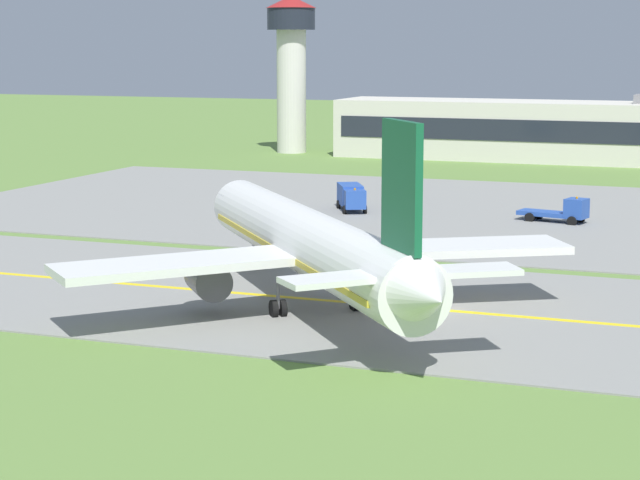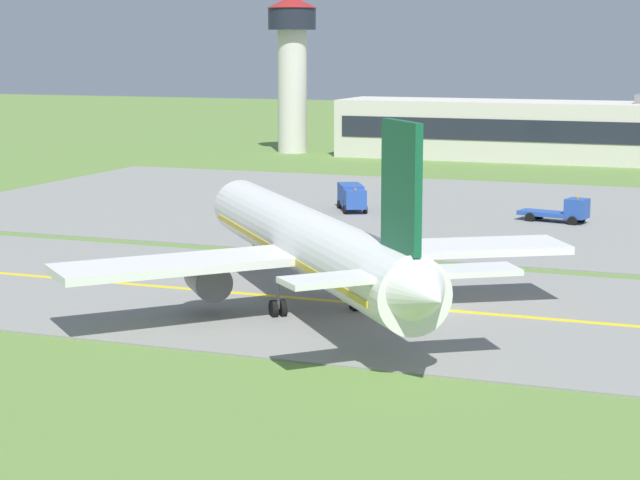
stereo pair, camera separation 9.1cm
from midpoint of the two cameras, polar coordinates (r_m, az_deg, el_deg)
The scene contains 9 objects.
ground_plane at distance 72.88m, azimuth 5.32°, elevation -3.46°, with size 500.00×500.00×0.00m, color olive.
taxiway_strip at distance 72.86m, azimuth 5.32°, elevation -3.42°, with size 240.00×28.00×0.10m, color gray.
taxiway_centreline at distance 72.85m, azimuth 5.32°, elevation -3.38°, with size 220.00×0.60×0.01m, color yellow.
airplane_lead at distance 72.11m, azimuth -0.41°, elevation -0.21°, with size 29.46×33.03×12.70m.
service_truck_baggage at distance 114.83m, azimuth 1.60°, elevation 2.17°, with size 4.63×6.26×2.60m.
service_truck_fuel at distance 109.41m, azimuth 11.90°, elevation 1.40°, with size 6.69×3.45×2.59m.
terminal_building at distance 167.95m, azimuth 11.59°, elevation 5.25°, with size 62.60×12.70×9.48m.
control_tower at distance 176.59m, azimuth -1.36°, elevation 8.93°, with size 7.60×7.60×23.38m.
traffic_cone_near_edge at distance 86.73m, azimuth 1.83°, elevation -1.11°, with size 0.44×0.44×0.60m, color orange.
Camera 2 is at (19.02, -68.39, 16.47)m, focal length 65.29 mm.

